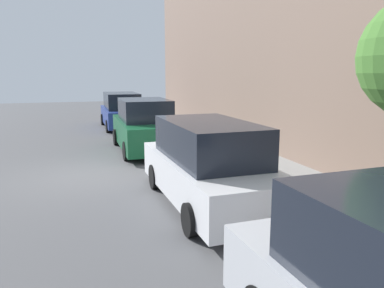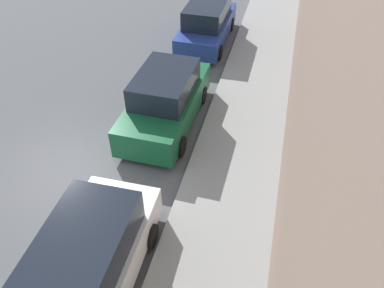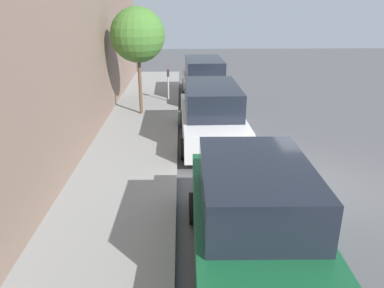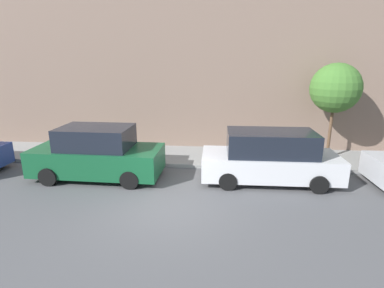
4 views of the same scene
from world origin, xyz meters
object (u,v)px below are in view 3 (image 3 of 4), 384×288
(parked_minivan_second, at_px, (211,115))
(parked_suv_third, at_px, (253,222))
(parked_minivan_nearest, at_px, (204,79))
(parking_meter_near, at_px, (168,81))
(street_tree, at_px, (138,35))

(parked_minivan_second, distance_m, parked_suv_third, 6.42)
(parked_suv_third, bearing_deg, parked_minivan_nearest, -89.54)
(parked_minivan_nearest, height_order, parked_suv_third, parked_suv_third)
(parked_suv_third, distance_m, parking_meter_near, 11.46)
(parked_suv_third, relative_size, parking_meter_near, 3.30)
(parked_suv_third, relative_size, street_tree, 1.18)
(parked_suv_third, height_order, street_tree, street_tree)
(parked_minivan_nearest, height_order, parked_minivan_second, same)
(parked_minivan_second, relative_size, parking_meter_near, 3.36)
(parked_suv_third, xyz_separation_m, street_tree, (2.81, -9.35, 2.28))
(parked_minivan_second, xyz_separation_m, street_tree, (2.60, -2.94, 2.28))
(parked_minivan_second, height_order, street_tree, street_tree)
(parked_suv_third, height_order, parking_meter_near, parked_suv_third)
(parked_minivan_second, relative_size, street_tree, 1.20)
(parked_suv_third, bearing_deg, parked_minivan_second, -88.18)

